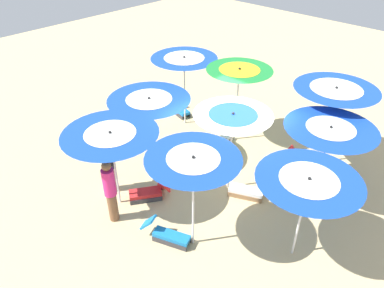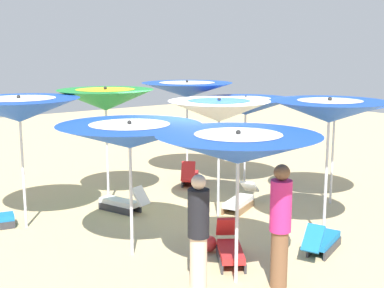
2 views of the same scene
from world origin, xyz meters
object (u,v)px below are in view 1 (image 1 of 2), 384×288
beach_umbrella_2 (111,140)px  lounger_0 (179,108)px  lounger_5 (168,234)px  lounger_3 (303,160)px  beach_umbrella_1 (149,105)px  beach_umbrella_5 (193,165)px  lounger_4 (148,192)px  beach_umbrella_3 (239,76)px  beach_ball (162,185)px  beach_umbrella_6 (335,94)px  lounger_2 (249,191)px  beach_umbrella_0 (184,64)px  beachgoer_0 (110,190)px  beach_umbrella_4 (233,121)px  lounger_1 (222,142)px  beach_umbrella_7 (329,134)px  beach_umbrella_8 (308,185)px  beachgoer_1 (109,165)px

beach_umbrella_2 → lounger_0: 5.31m
lounger_5 → beach_umbrella_2: bearing=157.8°
lounger_3 → lounger_5: (-4.76, 0.81, -0.01)m
beach_umbrella_1 → beach_umbrella_5: (-1.44, -3.02, 0.30)m
lounger_0 → lounger_4: (-3.83, -2.72, -0.00)m
beach_umbrella_2 → beach_umbrella_3: bearing=-3.9°
beach_ball → lounger_4: bearing=-177.7°
beach_umbrella_5 → beach_umbrella_6: bearing=-7.3°
beach_umbrella_3 → lounger_2: 3.50m
beach_umbrella_0 → beachgoer_0: size_ratio=1.40×
lounger_4 → beachgoer_0: beachgoer_0 is taller
beach_umbrella_2 → beach_umbrella_4: size_ratio=0.96×
beach_umbrella_5 → lounger_5: size_ratio=2.05×
lounger_1 → lounger_5: (-3.88, -1.57, 0.00)m
lounger_1 → beach_ball: (-2.72, -0.11, -0.06)m
beach_umbrella_2 → lounger_1: beach_umbrella_2 is taller
lounger_2 → beach_umbrella_4: bearing=-18.2°
beach_umbrella_6 → lounger_1: size_ratio=2.12×
lounger_4 → lounger_5: 1.58m
beach_umbrella_3 → beach_umbrella_6: bearing=-73.8°
beach_umbrella_4 → beachgoer_0: beach_umbrella_4 is taller
beach_umbrella_0 → lounger_1: size_ratio=2.09×
lounger_2 → lounger_5: (-2.56, 0.47, 0.01)m
beach_umbrella_2 → beach_umbrella_7: bearing=-43.5°
beach_umbrella_2 → beach_ball: beach_umbrella_2 is taller
lounger_0 → lounger_1: bearing=-0.3°
beach_ball → beach_umbrella_4: bearing=-44.0°
beach_umbrella_8 → lounger_4: beach_umbrella_8 is taller
beach_umbrella_8 → lounger_4: (-1.04, 3.76, -1.82)m
lounger_4 → lounger_1: bearing=-143.7°
beach_umbrella_0 → lounger_1: beach_umbrella_0 is taller
beach_umbrella_6 → beach_ball: beach_umbrella_6 is taller
beach_umbrella_3 → beach_umbrella_4: 2.46m
beach_umbrella_0 → beach_umbrella_8: (-2.43, -5.81, -0.21)m
lounger_0 → beach_umbrella_2: bearing=-50.2°
beach_umbrella_2 → beachgoer_0: size_ratio=1.29×
beach_umbrella_1 → lounger_3: beach_umbrella_1 is taller
lounger_3 → lounger_0: bearing=135.6°
beachgoer_1 → beach_ball: beachgoer_1 is taller
lounger_0 → lounger_5: 6.11m
beach_umbrella_6 → beach_umbrella_8: 3.80m
beach_umbrella_0 → lounger_5: 5.77m
lounger_3 → beach_umbrella_5: bearing=-142.2°
lounger_2 → lounger_3: (2.21, -0.34, 0.02)m
lounger_0 → lounger_4: bearing=-42.0°
beach_umbrella_5 → beach_ball: bearing=67.7°
lounger_0 → lounger_3: lounger_3 is taller
beach_umbrella_1 → beachgoer_1: beach_umbrella_1 is taller
lounger_2 → beachgoer_0: size_ratio=0.72×
beach_umbrella_1 → lounger_5: 3.59m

